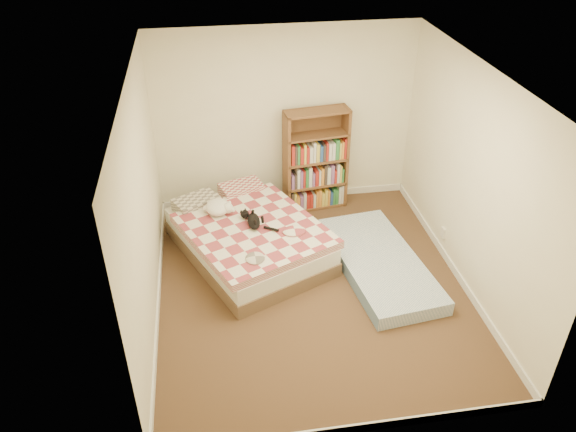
{
  "coord_description": "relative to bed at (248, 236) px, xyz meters",
  "views": [
    {
      "loc": [
        -1.04,
        -4.95,
        4.23
      ],
      "look_at": [
        -0.22,
        0.3,
        0.8
      ],
      "focal_mm": 35.0,
      "sensor_mm": 36.0,
      "label": 1
    }
  ],
  "objects": [
    {
      "name": "white_dog",
      "position": [
        -0.33,
        0.21,
        0.32
      ],
      "size": [
        0.39,
        0.42,
        0.17
      ],
      "rotation": [
        0.0,
        0.0,
        0.31
      ],
      "color": "white",
      "rests_on": "bed"
    },
    {
      "name": "floor_mattress",
      "position": [
        1.52,
        -0.59,
        -0.15
      ],
      "size": [
        1.12,
        2.06,
        0.18
      ],
      "primitive_type": "cube",
      "rotation": [
        0.0,
        0.0,
        0.12
      ],
      "color": "#6687AB",
      "rests_on": "room"
    },
    {
      "name": "black_cat",
      "position": [
        0.07,
        -0.1,
        0.29
      ],
      "size": [
        0.3,
        0.57,
        0.13
      ],
      "rotation": [
        0.0,
        0.0,
        0.54
      ],
      "color": "black",
      "rests_on": "bed"
    },
    {
      "name": "bed",
      "position": [
        0.0,
        0.0,
        0.0
      ],
      "size": [
        2.09,
        2.4,
        0.53
      ],
      "rotation": [
        0.0,
        0.0,
        0.42
      ],
      "color": "brown",
      "rests_on": "room"
    },
    {
      "name": "bookshelf",
      "position": [
        1.04,
        0.99,
        0.3
      ],
      "size": [
        0.91,
        0.4,
        1.45
      ],
      "rotation": [
        0.0,
        0.0,
        0.13
      ],
      "color": "brown",
      "rests_on": "room"
    },
    {
      "name": "room",
      "position": [
        0.65,
        -0.78,
        0.95
      ],
      "size": [
        3.51,
        4.01,
        2.51
      ],
      "color": "#49311F",
      "rests_on": "ground"
    }
  ]
}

